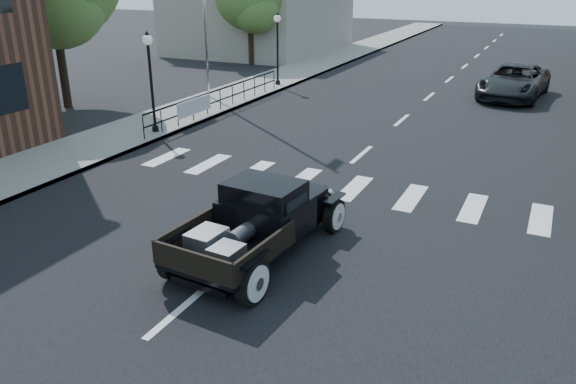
% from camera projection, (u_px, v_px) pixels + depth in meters
% --- Properties ---
extents(ground, '(120.00, 120.00, 0.00)m').
position_uv_depth(ground, '(260.00, 242.00, 12.56)').
color(ground, black).
rests_on(ground, ground).
extents(road, '(14.00, 80.00, 0.02)m').
position_uv_depth(road, '(419.00, 105.00, 25.11)').
color(road, black).
rests_on(road, ground).
extents(road_markings, '(12.00, 60.00, 0.06)m').
position_uv_depth(road_markings, '(387.00, 133.00, 20.93)').
color(road_markings, silver).
rests_on(road_markings, ground).
extents(sidewalk_left, '(3.00, 80.00, 0.15)m').
position_uv_depth(sidewalk_left, '(253.00, 88.00, 28.52)').
color(sidewalk_left, '#9A968C').
rests_on(sidewalk_left, ground).
extents(low_building_left, '(10.00, 12.00, 5.00)m').
position_uv_depth(low_building_left, '(261.00, 16.00, 41.12)').
color(low_building_left, '#A19687').
rests_on(low_building_left, ground).
extents(railing, '(0.08, 10.00, 1.00)m').
position_uv_depth(railing, '(220.00, 98.00, 23.63)').
color(railing, black).
rests_on(railing, sidewalk_left).
extents(banner, '(0.04, 2.20, 0.60)m').
position_uv_depth(banner, '(195.00, 113.00, 22.00)').
color(banner, silver).
rests_on(banner, sidewalk_left).
extents(lamp_post_b, '(0.36, 0.36, 3.56)m').
position_uv_depth(lamp_post_b, '(151.00, 83.00, 19.93)').
color(lamp_post_b, black).
rests_on(lamp_post_b, sidewalk_left).
extents(lamp_post_c, '(0.36, 0.36, 3.56)m').
position_uv_depth(lamp_post_c, '(278.00, 49.00, 28.30)').
color(lamp_post_c, black).
rests_on(lamp_post_c, sidewalk_left).
extents(big_tree_near, '(5.89, 5.89, 8.65)m').
position_uv_depth(big_tree_near, '(53.00, 4.00, 23.30)').
color(big_tree_near, '#4B6E2F').
rests_on(big_tree_near, ground).
extents(big_tree_far, '(4.43, 4.43, 6.51)m').
position_uv_depth(big_tree_far, '(250.00, 11.00, 34.81)').
color(big_tree_far, '#4B6E2F').
rests_on(big_tree_far, ground).
extents(hotrod_pickup, '(2.54, 4.87, 1.64)m').
position_uv_depth(hotrod_pickup, '(259.00, 220.00, 11.68)').
color(hotrod_pickup, black).
rests_on(hotrod_pickup, ground).
extents(second_car, '(3.13, 5.78, 1.54)m').
position_uv_depth(second_car, '(514.00, 82.00, 26.35)').
color(second_car, black).
rests_on(second_car, ground).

